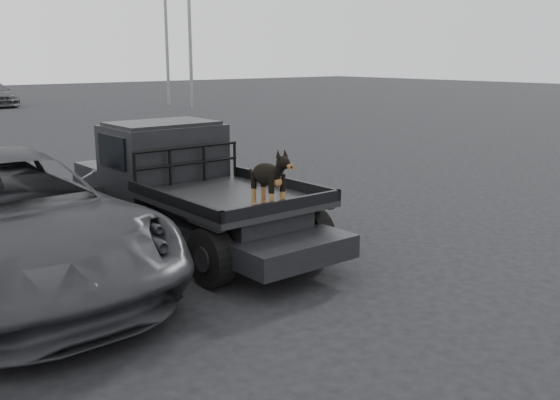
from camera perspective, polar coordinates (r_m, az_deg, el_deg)
ground at (r=8.23m, az=-0.52°, el=-7.04°), size 120.00×120.00×0.00m
flatbed_ute at (r=9.61m, az=-7.70°, el=-1.32°), size 2.00×5.40×0.92m
ute_cab at (r=10.25m, az=-10.65°, el=4.60°), size 1.72×1.30×0.88m
headache_rack at (r=9.63m, az=-8.46°, el=3.16°), size 1.80×0.08×0.55m
dog at (r=7.96m, az=-1.09°, el=1.93°), size 0.32×0.60×0.74m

